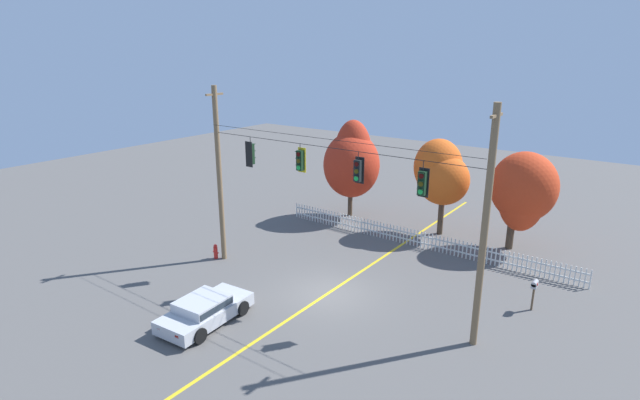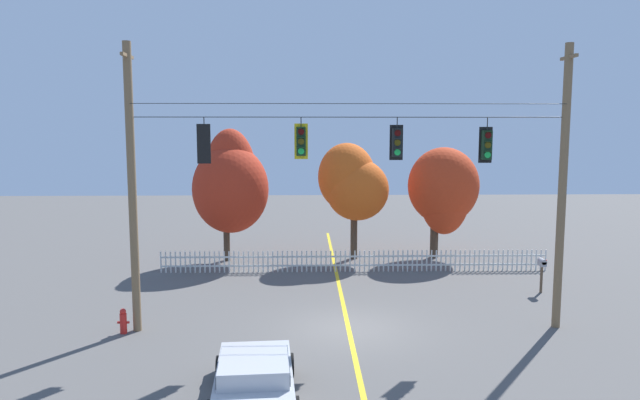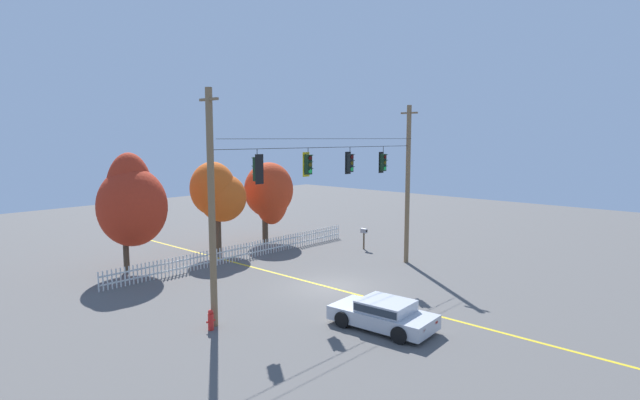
# 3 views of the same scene
# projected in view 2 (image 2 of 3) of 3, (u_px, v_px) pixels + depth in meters

# --- Properties ---
(ground) EXTENTS (80.00, 80.00, 0.00)m
(ground) POSITION_uv_depth(u_px,v_px,m) (348.00, 329.00, 19.22)
(ground) COLOR #565451
(lane_centerline_stripe) EXTENTS (0.16, 36.00, 0.01)m
(lane_centerline_stripe) POSITION_uv_depth(u_px,v_px,m) (348.00, 328.00, 19.22)
(lane_centerline_stripe) COLOR gold
(lane_centerline_stripe) RESTS_ON ground
(signal_support_span) EXTENTS (14.19, 1.10, 9.31)m
(signal_support_span) POSITION_uv_depth(u_px,v_px,m) (349.00, 187.00, 18.66)
(signal_support_span) COLOR brown
(signal_support_span) RESTS_ON ground
(traffic_signal_southbound_primary) EXTENTS (0.43, 0.38, 1.46)m
(traffic_signal_southbound_primary) POSITION_uv_depth(u_px,v_px,m) (204.00, 144.00, 18.36)
(traffic_signal_southbound_primary) COLOR black
(traffic_signal_westbound_side) EXTENTS (0.43, 0.38, 1.34)m
(traffic_signal_westbound_side) POSITION_uv_depth(u_px,v_px,m) (301.00, 141.00, 18.45)
(traffic_signal_westbound_side) COLOR black
(traffic_signal_northbound_secondary) EXTENTS (0.43, 0.38, 1.37)m
(traffic_signal_northbound_secondary) POSITION_uv_depth(u_px,v_px,m) (397.00, 142.00, 18.53)
(traffic_signal_northbound_secondary) COLOR black
(traffic_signal_eastbound_side) EXTENTS (0.43, 0.38, 1.47)m
(traffic_signal_eastbound_side) POSITION_uv_depth(u_px,v_px,m) (487.00, 145.00, 18.62)
(traffic_signal_eastbound_side) COLOR black
(white_picket_fence) EXTENTS (18.01, 0.06, 1.00)m
(white_picket_fence) POSITION_uv_depth(u_px,v_px,m) (355.00, 261.00, 26.92)
(white_picket_fence) COLOR silver
(white_picket_fence) RESTS_ON ground
(autumn_maple_near_fence) EXTENTS (3.74, 3.70, 6.64)m
(autumn_maple_near_fence) POSITION_uv_depth(u_px,v_px,m) (231.00, 185.00, 28.52)
(autumn_maple_near_fence) COLOR #473828
(autumn_maple_near_fence) RESTS_ON ground
(autumn_maple_mid) EXTENTS (3.54, 3.17, 5.93)m
(autumn_maple_mid) POSITION_uv_depth(u_px,v_px,m) (352.00, 183.00, 29.06)
(autumn_maple_mid) COLOR #473828
(autumn_maple_mid) RESTS_ON ground
(autumn_oak_far_east) EXTENTS (3.62, 3.35, 5.70)m
(autumn_oak_far_east) POSITION_uv_depth(u_px,v_px,m) (444.00, 189.00, 29.52)
(autumn_oak_far_east) COLOR #473828
(autumn_oak_far_east) RESTS_ON ground
(parked_car) EXTENTS (2.26, 4.22, 1.15)m
(parked_car) POSITION_uv_depth(u_px,v_px,m) (254.00, 377.00, 14.00)
(parked_car) COLOR #B7BABF
(parked_car) RESTS_ON ground
(fire_hydrant) EXTENTS (0.38, 0.22, 0.83)m
(fire_hydrant) POSITION_uv_depth(u_px,v_px,m) (123.00, 321.00, 18.72)
(fire_hydrant) COLOR red
(fire_hydrant) RESTS_ON ground
(roadside_mailbox) EXTENTS (0.25, 0.44, 1.42)m
(roadside_mailbox) POSITION_uv_depth(u_px,v_px,m) (542.00, 265.00, 23.33)
(roadside_mailbox) COLOR brown
(roadside_mailbox) RESTS_ON ground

